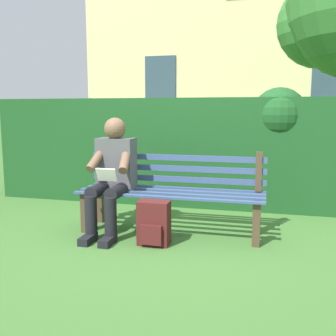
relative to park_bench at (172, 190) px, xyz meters
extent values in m
plane|color=#3D6B2D|center=(0.00, 0.08, -0.43)|extent=(60.00, 60.00, 0.00)
cube|color=#4C3828|center=(-0.85, 0.27, -0.22)|extent=(0.07, 0.07, 0.41)
cube|color=#4C3828|center=(0.85, 0.27, -0.22)|extent=(0.07, 0.07, 0.41)
cube|color=#4C3828|center=(-0.85, -0.10, -0.22)|extent=(0.07, 0.07, 0.41)
cube|color=#4C3828|center=(0.85, -0.10, -0.22)|extent=(0.07, 0.07, 0.41)
cube|color=#384C7A|center=(0.00, -0.15, -0.01)|extent=(1.86, 0.06, 0.02)
cube|color=#384C7A|center=(0.00, 0.00, -0.01)|extent=(1.86, 0.06, 0.02)
cube|color=#384C7A|center=(0.00, 0.16, -0.01)|extent=(1.86, 0.06, 0.02)
cube|color=#384C7A|center=(0.00, 0.32, -0.01)|extent=(1.86, 0.06, 0.02)
cube|color=#4C3828|center=(-0.85, -0.14, 0.20)|extent=(0.06, 0.06, 0.40)
cube|color=#4C3828|center=(0.85, -0.14, 0.20)|extent=(0.06, 0.06, 0.40)
cube|color=#384C7A|center=(0.00, -0.14, 0.08)|extent=(1.86, 0.02, 0.06)
cube|color=#384C7A|center=(0.00, -0.14, 0.20)|extent=(1.86, 0.02, 0.06)
cube|color=#384C7A|center=(0.00, -0.14, 0.31)|extent=(1.86, 0.02, 0.06)
cube|color=#4C4C51|center=(0.58, 0.06, 0.26)|extent=(0.38, 0.22, 0.52)
sphere|color=brown|center=(0.58, 0.08, 0.62)|extent=(0.22, 0.22, 0.22)
cylinder|color=black|center=(0.48, 0.27, 0.02)|extent=(0.13, 0.42, 0.13)
cylinder|color=black|center=(0.68, 0.27, 0.02)|extent=(0.13, 0.42, 0.13)
cylinder|color=black|center=(0.48, 0.48, -0.21)|extent=(0.12, 0.12, 0.43)
cylinder|color=black|center=(0.68, 0.48, -0.21)|extent=(0.12, 0.12, 0.43)
cube|color=black|center=(0.48, 0.56, -0.40)|extent=(0.10, 0.24, 0.07)
cube|color=black|center=(0.68, 0.56, -0.40)|extent=(0.10, 0.24, 0.07)
cylinder|color=brown|center=(0.43, 0.20, 0.32)|extent=(0.14, 0.32, 0.26)
cylinder|color=brown|center=(0.73, 0.20, 0.32)|extent=(0.14, 0.32, 0.26)
cube|color=white|center=(0.58, 0.32, 0.18)|extent=(0.20, 0.07, 0.13)
cube|color=#19471E|center=(0.36, -1.31, 0.26)|extent=(4.71, 0.74, 1.39)
sphere|color=#19471E|center=(-1.05, -1.20, 0.75)|extent=(0.66, 0.66, 0.66)
sphere|color=#19471E|center=(1.54, -1.38, 0.68)|extent=(0.59, 0.59, 0.59)
sphere|color=#387A33|center=(-1.74, -3.49, 2.25)|extent=(1.48, 1.48, 1.48)
cube|color=beige|center=(-0.17, -8.53, 3.41)|extent=(9.07, 2.76, 7.68)
cube|color=#334756|center=(-2.44, -7.13, 1.72)|extent=(0.90, 0.04, 1.20)
cube|color=#334756|center=(2.09, -7.13, 1.72)|extent=(0.90, 0.04, 1.20)
cube|color=#4C1919|center=(0.07, 0.45, -0.23)|extent=(0.29, 0.17, 0.41)
cube|color=#4C1919|center=(0.07, 0.55, -0.31)|extent=(0.20, 0.04, 0.18)
cylinder|color=#4C1919|center=(-0.02, 0.35, -0.20)|extent=(0.04, 0.04, 0.25)
cylinder|color=#4C1919|center=(0.15, 0.35, -0.20)|extent=(0.04, 0.04, 0.25)
camera|label=1|loc=(-0.91, 3.76, 0.81)|focal=41.36mm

